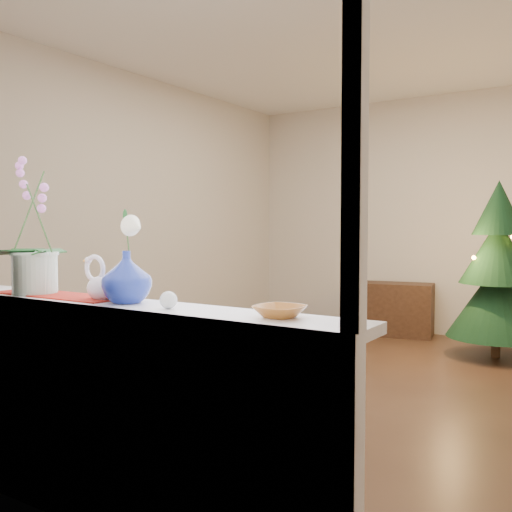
{
  "coord_description": "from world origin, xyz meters",
  "views": [
    {
      "loc": [
        1.74,
        -4.02,
        1.23
      ],
      "look_at": [
        0.05,
        -1.4,
        1.07
      ],
      "focal_mm": 40.0,
      "sensor_mm": 36.0,
      "label": 1
    }
  ],
  "objects_px": {
    "amber_dish": "(280,312)",
    "xmas_tree": "(497,269)",
    "orchid_pot": "(34,225)",
    "side_table": "(396,309)",
    "paperweight": "(168,300)",
    "swan": "(102,279)",
    "blue_vase": "(127,273)"
  },
  "relations": [
    {
      "from": "amber_dish",
      "to": "xmas_tree",
      "type": "distance_m",
      "value": 4.0
    },
    {
      "from": "paperweight",
      "to": "xmas_tree",
      "type": "relative_size",
      "value": 0.04
    },
    {
      "from": "amber_dish",
      "to": "side_table",
      "type": "height_order",
      "value": "amber_dish"
    },
    {
      "from": "xmas_tree",
      "to": "side_table",
      "type": "height_order",
      "value": "xmas_tree"
    },
    {
      "from": "blue_vase",
      "to": "side_table",
      "type": "xyz_separation_m",
      "value": [
        -0.44,
        4.57,
        -0.75
      ]
    },
    {
      "from": "orchid_pot",
      "to": "blue_vase",
      "type": "xyz_separation_m",
      "value": [
        0.57,
        0.01,
        -0.2
      ]
    },
    {
      "from": "swan",
      "to": "amber_dish",
      "type": "distance_m",
      "value": 0.86
    },
    {
      "from": "blue_vase",
      "to": "paperweight",
      "type": "xyz_separation_m",
      "value": [
        0.25,
        -0.03,
        -0.09
      ]
    },
    {
      "from": "amber_dish",
      "to": "side_table",
      "type": "relative_size",
      "value": 0.18
    },
    {
      "from": "blue_vase",
      "to": "xmas_tree",
      "type": "relative_size",
      "value": 0.15
    },
    {
      "from": "orchid_pot",
      "to": "paperweight",
      "type": "bearing_deg",
      "value": -1.61
    },
    {
      "from": "orchid_pot",
      "to": "swan",
      "type": "distance_m",
      "value": 0.49
    },
    {
      "from": "swan",
      "to": "xmas_tree",
      "type": "xyz_separation_m",
      "value": [
        0.86,
        4.01,
        -0.18
      ]
    },
    {
      "from": "swan",
      "to": "blue_vase",
      "type": "bearing_deg",
      "value": -14.15
    },
    {
      "from": "orchid_pot",
      "to": "blue_vase",
      "type": "bearing_deg",
      "value": 1.14
    },
    {
      "from": "orchid_pot",
      "to": "swan",
      "type": "bearing_deg",
      "value": 1.68
    },
    {
      "from": "swan",
      "to": "paperweight",
      "type": "relative_size",
      "value": 3.2
    },
    {
      "from": "amber_dish",
      "to": "side_table",
      "type": "distance_m",
      "value": 4.73
    },
    {
      "from": "xmas_tree",
      "to": "paperweight",
      "type": "bearing_deg",
      "value": -96.46
    },
    {
      "from": "paperweight",
      "to": "swan",
      "type": "bearing_deg",
      "value": 174.84
    },
    {
      "from": "orchid_pot",
      "to": "swan",
      "type": "height_order",
      "value": "orchid_pot"
    },
    {
      "from": "paperweight",
      "to": "side_table",
      "type": "height_order",
      "value": "paperweight"
    },
    {
      "from": "xmas_tree",
      "to": "side_table",
      "type": "bearing_deg",
      "value": 154.38
    },
    {
      "from": "orchid_pot",
      "to": "side_table",
      "type": "height_order",
      "value": "orchid_pot"
    },
    {
      "from": "xmas_tree",
      "to": "amber_dish",
      "type": "bearing_deg",
      "value": -90.05
    },
    {
      "from": "paperweight",
      "to": "side_table",
      "type": "bearing_deg",
      "value": 98.53
    },
    {
      "from": "blue_vase",
      "to": "side_table",
      "type": "relative_size",
      "value": 0.31
    },
    {
      "from": "orchid_pot",
      "to": "xmas_tree",
      "type": "relative_size",
      "value": 0.38
    },
    {
      "from": "blue_vase",
      "to": "paperweight",
      "type": "bearing_deg",
      "value": -7.8
    },
    {
      "from": "swan",
      "to": "blue_vase",
      "type": "distance_m",
      "value": 0.15
    },
    {
      "from": "orchid_pot",
      "to": "xmas_tree",
      "type": "xyz_separation_m",
      "value": [
        1.29,
        4.03,
        -0.41
      ]
    },
    {
      "from": "side_table",
      "to": "blue_vase",
      "type": "bearing_deg",
      "value": -94.41
    }
  ]
}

